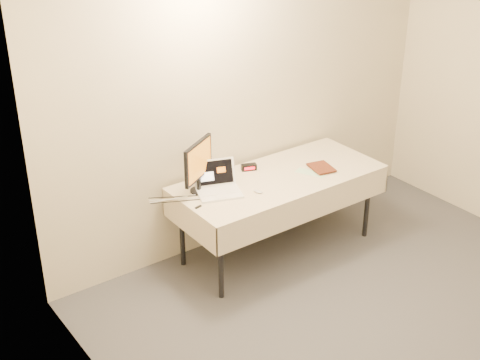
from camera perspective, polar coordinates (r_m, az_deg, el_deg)
back_wall at (r=5.87m, az=0.70°, el=7.25°), size 4.00×0.10×2.70m
table at (r=5.80m, az=3.35°, el=-0.26°), size 1.86×0.81×0.74m
laptop at (r=5.50m, az=-1.94°, el=-0.41°), size 0.44×0.43×0.23m
monitor at (r=5.42m, az=-3.58°, el=1.47°), size 0.38×0.24×0.44m
book at (r=5.85m, az=6.25°, el=1.85°), size 0.18×0.06×0.24m
alarm_clock at (r=5.87m, az=0.76°, el=1.11°), size 0.14×0.10×0.06m
clicker at (r=5.50m, az=1.54°, el=-0.99°), size 0.07×0.09×0.02m
paper_form at (r=5.87m, az=6.08°, el=0.62°), size 0.21×0.29×0.00m
usb_dongle at (r=5.28m, az=-3.58°, el=-2.30°), size 0.06×0.03×0.01m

